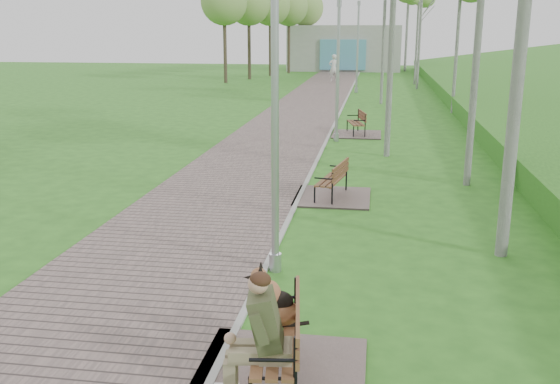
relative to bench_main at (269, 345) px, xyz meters
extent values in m
plane|color=#2C611E|center=(-0.62, 1.53, -0.45)|extent=(120.00, 120.00, 0.00)
cube|color=#61524F|center=(-2.37, 23.03, -0.43)|extent=(3.50, 67.00, 0.04)
cube|color=#999993|center=(-0.62, 23.03, -0.43)|extent=(0.10, 67.00, 0.05)
cube|color=#9E9E99|center=(-2.12, 52.53, 1.55)|extent=(10.00, 5.00, 4.00)
cube|color=#5097B2|center=(-2.12, 49.93, 1.05)|extent=(4.00, 0.20, 2.60)
cube|color=#61524F|center=(0.10, 0.05, -0.43)|extent=(1.86, 2.06, 0.04)
cube|color=brown|center=(0.05, 0.05, 0.01)|extent=(0.66, 1.59, 0.04)
cube|color=brown|center=(0.29, 0.08, 0.29)|extent=(0.24, 1.54, 0.34)
cube|color=#61524F|center=(0.12, 7.72, -0.43)|extent=(1.68, 1.86, 0.04)
cube|color=brown|center=(0.07, 7.72, -0.04)|extent=(0.67, 1.45, 0.04)
cube|color=brown|center=(0.29, 7.68, 0.22)|extent=(0.29, 1.38, 0.31)
cube|color=#61524F|center=(0.34, 16.50, -0.43)|extent=(1.73, 1.92, 0.04)
cube|color=brown|center=(0.29, 16.50, -0.02)|extent=(0.73, 1.50, 0.04)
cube|color=brown|center=(0.52, 16.55, 0.24)|extent=(0.34, 1.42, 0.32)
cylinder|color=#9EA1A6|center=(-0.46, 3.18, -0.31)|extent=(0.19, 0.19, 0.29)
cylinder|color=#9EA1A6|center=(-0.46, 3.18, 1.97)|extent=(0.12, 0.12, 4.86)
cylinder|color=#9EA1A6|center=(-0.30, 15.07, -0.32)|extent=(0.18, 0.18, 0.27)
cylinder|color=#9EA1A6|center=(-0.30, 15.07, 1.77)|extent=(0.11, 0.11, 4.45)
cylinder|color=#9EA1A6|center=(-0.30, 15.07, 4.04)|extent=(0.16, 0.16, 0.22)
cylinder|color=#9EA1A6|center=(-0.24, 31.86, -0.30)|extent=(0.20, 0.20, 0.31)
cylinder|color=#9EA1A6|center=(-0.24, 31.86, 2.09)|extent=(0.12, 0.12, 5.09)
cylinder|color=#9EA1A6|center=(-0.24, 31.86, 4.68)|extent=(0.18, 0.18, 0.25)
imported|color=silver|center=(-2.19, 39.79, 0.51)|extent=(0.83, 0.70, 1.93)
cylinder|color=silver|center=(3.27, 9.43, 3.85)|extent=(0.21, 0.21, 8.61)
cylinder|color=silver|center=(4.24, 9.28, 3.55)|extent=(0.17, 0.17, 8.01)
cylinder|color=silver|center=(1.37, 12.75, 3.87)|extent=(0.17, 0.17, 8.65)
cylinder|color=silver|center=(1.21, 26.34, 3.55)|extent=(0.17, 0.17, 8.01)
cylinder|color=silver|center=(4.41, 23.26, 3.27)|extent=(0.15, 0.15, 7.45)
cylinder|color=silver|center=(3.46, 34.77, 4.73)|extent=(0.19, 0.19, 10.37)
cylinder|color=silver|center=(3.50, 38.35, 3.36)|extent=(0.16, 0.16, 7.64)
cylinder|color=silver|center=(3.34, 51.90, 3.95)|extent=(0.20, 0.20, 8.81)
camera|label=1|loc=(1.04, -5.91, 3.26)|focal=40.00mm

